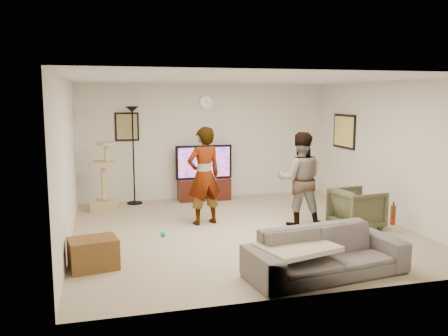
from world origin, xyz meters
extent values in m
cube|color=tan|center=(0.00, 0.00, -0.01)|extent=(5.50, 5.50, 0.02)
cube|color=white|center=(0.00, 0.00, 2.51)|extent=(5.50, 5.50, 0.02)
cube|color=white|center=(0.00, 2.75, 1.25)|extent=(5.50, 0.04, 2.50)
cube|color=white|center=(0.00, -2.75, 1.25)|extent=(5.50, 0.04, 2.50)
cube|color=white|center=(-2.75, 0.00, 1.25)|extent=(0.04, 5.50, 2.50)
cube|color=white|center=(2.75, 0.00, 1.25)|extent=(0.04, 5.50, 2.50)
cylinder|color=white|center=(0.00, 2.72, 2.10)|extent=(0.26, 0.04, 0.26)
cube|color=black|center=(0.00, 2.69, 1.38)|extent=(0.25, 0.10, 0.10)
cube|color=olive|center=(-1.70, 2.73, 1.60)|extent=(0.42, 0.03, 0.52)
cube|color=#FEDB68|center=(2.73, 1.60, 1.50)|extent=(0.03, 0.78, 0.62)
cube|color=#3A140D|center=(-0.10, 2.50, 0.23)|extent=(1.11, 0.45, 0.46)
cube|color=beige|center=(-0.13, 2.11, 0.04)|extent=(0.40, 0.30, 0.07)
cube|color=black|center=(-0.10, 2.50, 0.83)|extent=(1.22, 0.08, 0.73)
cube|color=#FE5022|center=(-0.10, 2.46, 0.83)|extent=(1.13, 0.01, 0.64)
cylinder|color=black|center=(-1.60, 2.49, 1.01)|extent=(0.32, 0.32, 2.03)
cube|color=tan|center=(-2.22, 1.99, 0.68)|extent=(0.54, 0.54, 1.37)
imported|color=#9FA2AD|center=(-0.53, 0.55, 0.86)|extent=(0.71, 0.55, 1.71)
imported|color=#28507D|center=(1.04, 0.01, 0.82)|extent=(0.93, 0.81, 1.63)
imported|color=#605957|center=(0.41, -2.24, 0.30)|extent=(2.11, 1.05, 0.59)
cube|color=beige|center=(0.02, -2.24, 0.40)|extent=(1.05, 0.91, 0.06)
cylinder|color=#5D2807|center=(1.34, -2.24, 0.72)|extent=(0.06, 0.06, 0.25)
imported|color=#42432B|center=(1.92, -0.40, 0.34)|extent=(0.84, 0.82, 0.68)
cube|color=brown|center=(-2.40, -1.25, 0.20)|extent=(0.68, 0.56, 0.40)
sphere|color=#0DA3A7|center=(-1.34, -0.05, 0.04)|extent=(0.08, 0.08, 0.08)
camera|label=1|loc=(-2.26, -7.40, 2.21)|focal=37.97mm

